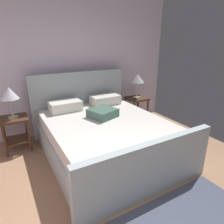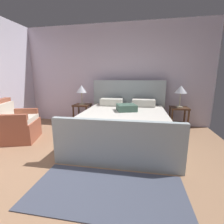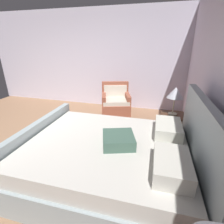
{
  "view_description": "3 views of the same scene",
  "coord_description": "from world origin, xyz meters",
  "px_view_note": "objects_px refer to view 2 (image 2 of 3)",
  "views": [
    {
      "loc": [
        -0.86,
        -0.89,
        1.81
      ],
      "look_at": [
        0.34,
        1.3,
        0.93
      ],
      "focal_mm": 31.54,
      "sensor_mm": 36.0,
      "label": 1
    },
    {
      "loc": [
        0.85,
        -1.54,
        1.34
      ],
      "look_at": [
        0.28,
        1.38,
        0.69
      ],
      "focal_mm": 25.64,
      "sensor_mm": 36.0,
      "label": 2
    },
    {
      "loc": [
        2.38,
        2.35,
        1.85
      ],
      "look_at": [
        0.04,
        1.7,
        0.88
      ],
      "focal_mm": 27.26,
      "sensor_mm": 36.0,
      "label": 3
    }
  ],
  "objects_px": {
    "table_lamp_right": "(181,90)",
    "bed": "(124,124)",
    "nightstand_left": "(82,111)",
    "armchair": "(16,125)",
    "table_lamp_left": "(82,89)",
    "nightstand_right": "(179,115)"
  },
  "relations": [
    {
      "from": "table_lamp_left",
      "to": "armchair",
      "type": "relative_size",
      "value": 0.58
    },
    {
      "from": "table_lamp_right",
      "to": "armchair",
      "type": "bearing_deg",
      "value": -158.47
    },
    {
      "from": "bed",
      "to": "nightstand_right",
      "type": "xyz_separation_m",
      "value": [
        1.3,
        0.89,
        0.05
      ]
    },
    {
      "from": "bed",
      "to": "armchair",
      "type": "distance_m",
      "value": 2.34
    },
    {
      "from": "table_lamp_right",
      "to": "bed",
      "type": "bearing_deg",
      "value": -145.66
    },
    {
      "from": "table_lamp_right",
      "to": "armchair",
      "type": "height_order",
      "value": "table_lamp_right"
    },
    {
      "from": "nightstand_right",
      "to": "armchair",
      "type": "bearing_deg",
      "value": -158.47
    },
    {
      "from": "bed",
      "to": "nightstand_right",
      "type": "distance_m",
      "value": 1.57
    },
    {
      "from": "table_lamp_left",
      "to": "armchair",
      "type": "xyz_separation_m",
      "value": [
        -0.98,
        -1.37,
        -0.67
      ]
    },
    {
      "from": "table_lamp_right",
      "to": "armchair",
      "type": "distance_m",
      "value": 3.91
    },
    {
      "from": "armchair",
      "to": "table_lamp_right",
      "type": "bearing_deg",
      "value": 21.53
    },
    {
      "from": "nightstand_right",
      "to": "table_lamp_right",
      "type": "xyz_separation_m",
      "value": [
        0.0,
        0.0,
        0.63
      ]
    },
    {
      "from": "nightstand_right",
      "to": "nightstand_left",
      "type": "distance_m",
      "value": 2.6
    },
    {
      "from": "nightstand_right",
      "to": "armchair",
      "type": "relative_size",
      "value": 0.65
    },
    {
      "from": "bed",
      "to": "table_lamp_left",
      "type": "height_order",
      "value": "bed"
    },
    {
      "from": "bed",
      "to": "table_lamp_right",
      "type": "height_order",
      "value": "bed"
    },
    {
      "from": "nightstand_left",
      "to": "armchair",
      "type": "xyz_separation_m",
      "value": [
        -0.98,
        -1.37,
        -0.06
      ]
    },
    {
      "from": "table_lamp_right",
      "to": "nightstand_left",
      "type": "xyz_separation_m",
      "value": [
        -2.6,
        -0.04,
        -0.63
      ]
    },
    {
      "from": "armchair",
      "to": "bed",
      "type": "bearing_deg",
      "value": 12.95
    },
    {
      "from": "bed",
      "to": "nightstand_left",
      "type": "relative_size",
      "value": 3.98
    },
    {
      "from": "nightstand_left",
      "to": "table_lamp_left",
      "type": "distance_m",
      "value": 0.61
    },
    {
      "from": "bed",
      "to": "nightstand_right",
      "type": "height_order",
      "value": "bed"
    }
  ]
}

